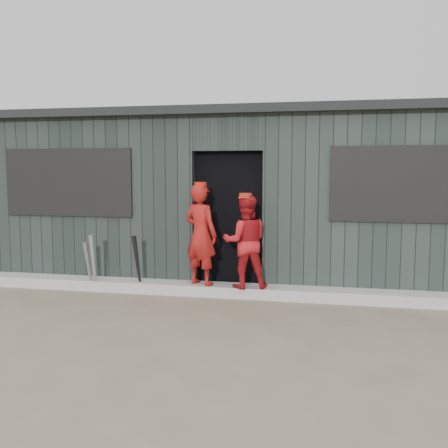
% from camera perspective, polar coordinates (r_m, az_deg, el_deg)
% --- Properties ---
extents(ground, '(80.00, 80.00, 0.00)m').
position_cam_1_polar(ground, '(5.30, -3.98, -12.91)').
color(ground, brown).
rests_on(ground, ground).
extents(curb, '(8.00, 0.36, 0.15)m').
position_cam_1_polar(curb, '(6.98, 0.03, -7.55)').
color(curb, '#9F9F9A').
rests_on(curb, ground).
extents(bat_left, '(0.09, 0.21, 0.84)m').
position_cam_1_polar(bat_left, '(7.31, -14.68, -4.38)').
color(bat_left, '#9A99A1').
rests_on(bat_left, ground).
extents(bat_mid, '(0.10, 0.22, 0.73)m').
position_cam_1_polar(bat_mid, '(7.41, -15.21, -4.70)').
color(bat_mid, gray).
rests_on(bat_mid, ground).
extents(bat_right, '(0.10, 0.26, 0.83)m').
position_cam_1_polar(bat_right, '(7.14, -9.86, -4.56)').
color(bat_right, black).
rests_on(bat_right, ground).
extents(player_red_left, '(0.60, 0.52, 1.40)m').
position_cam_1_polar(player_red_left, '(6.87, -2.67, -1.22)').
color(player_red_left, maroon).
rests_on(player_red_left, curb).
extents(player_red_right, '(0.71, 0.61, 1.25)m').
position_cam_1_polar(player_red_right, '(6.70, 2.45, -2.03)').
color(player_red_right, '#B0151A').
rests_on(player_red_right, curb).
extents(player_grey_back, '(0.56, 0.37, 1.11)m').
position_cam_1_polar(player_grey_back, '(7.46, 3.71, -2.90)').
color(player_grey_back, '#B6B6B6').
rests_on(player_grey_back, ground).
extents(dugout, '(8.30, 3.30, 2.62)m').
position_cam_1_polar(dugout, '(8.45, 2.31, 3.16)').
color(dugout, black).
rests_on(dugout, ground).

